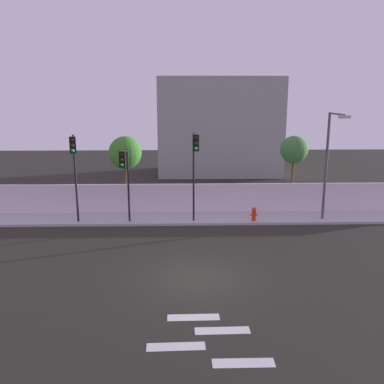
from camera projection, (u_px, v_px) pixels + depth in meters
The scene contains 12 objects.
ground_plane at pixel (197, 277), 17.69m from camera, with size 80.00×80.00×0.00m, color #26251E.
sidewalk at pixel (192, 218), 25.64m from camera, with size 36.00×2.40×0.15m, color #ACACAC.
perimeter_wall at pixel (192, 198), 26.67m from camera, with size 36.00×0.18×1.80m, color silver.
crosswalk_marking at pixel (208, 338), 13.29m from camera, with size 3.75×3.01×0.01m.
traffic_light_left at pixel (195, 159), 23.53m from camera, with size 0.35×1.45×5.20m.
traffic_light_center at pixel (125, 170), 23.66m from camera, with size 0.39×1.20×4.28m.
traffic_light_right at pixel (74, 161), 23.42m from camera, with size 0.48×1.35×5.09m.
street_lamp_curbside at pixel (329, 157), 24.20m from camera, with size 0.61×2.20×6.31m.
fire_hydrant at pixel (254, 214), 24.85m from camera, with size 0.44×0.26×0.82m.
roadside_tree_leftmost at pixel (125, 153), 27.44m from camera, with size 2.15×2.15×4.80m.
roadside_tree_midleft at pixel (294, 150), 27.69m from camera, with size 1.82×1.82×4.80m.
low_building_distant at pixel (219, 126), 39.58m from camera, with size 11.25×6.00×8.92m, color gray.
Camera 1 is at (-0.65, -16.37, 7.56)m, focal length 39.45 mm.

